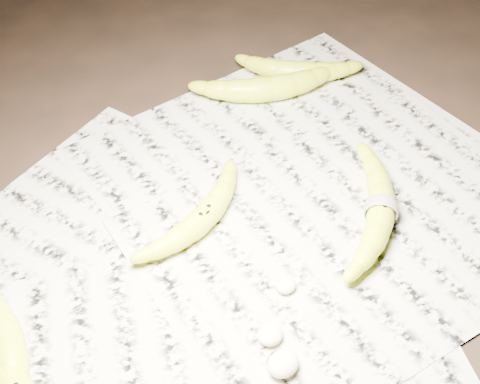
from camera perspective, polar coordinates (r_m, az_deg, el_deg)
ground at (r=0.90m, az=-0.82°, el=-3.44°), size 3.00×3.00×0.00m
newspaper_patch at (r=0.87m, az=-0.75°, el=-5.43°), size 0.90×0.70×0.01m
banana_left_b at (r=0.81m, az=-19.29°, el=-12.20°), size 0.11×0.22×0.04m
banana_center at (r=0.89m, az=-3.12°, el=-2.04°), size 0.20×0.11×0.03m
banana_taped at (r=0.91m, az=11.99°, el=-1.37°), size 0.21×0.19×0.04m
banana_upper_a at (r=1.09m, az=2.63°, el=8.97°), size 0.22×0.15×0.04m
banana_upper_b at (r=1.14m, az=4.90°, el=10.34°), size 0.17×0.17×0.04m
measuring_tape at (r=0.91m, az=11.99°, el=-1.37°), size 0.03×0.04×0.05m
flesh_chunk_a at (r=0.76m, az=3.71°, el=-14.27°), size 0.04×0.03×0.02m
flesh_chunk_b at (r=0.78m, az=2.66°, el=-11.96°), size 0.03×0.03×0.02m
flesh_chunk_c at (r=0.83m, az=3.99°, el=-7.82°), size 0.03×0.02×0.02m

